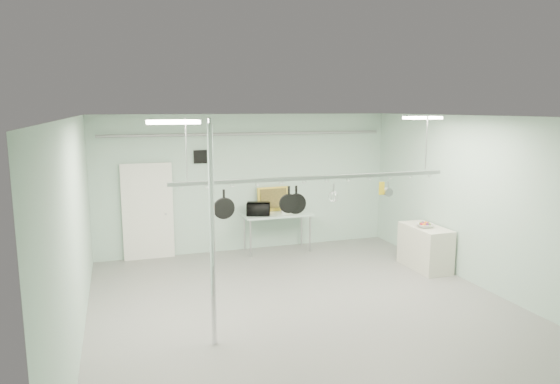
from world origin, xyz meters
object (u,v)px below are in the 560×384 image
object	(u,v)px
side_cabinet	(425,247)
skillet_right	(296,199)
pot_rack	(316,176)
fruit_bowl	(425,225)
prep_table	(277,216)
skillet_mid	(289,200)
coffee_canister	(284,209)
skillet_left	(224,204)
microwave	(258,209)
chrome_pole	(212,235)

from	to	relation	value
side_cabinet	skillet_right	bearing A→B (deg)	-161.50
pot_rack	fruit_bowl	xyz separation A→B (m)	(2.88, 1.04, -1.29)
prep_table	skillet_mid	size ratio (longest dim) A/B	3.56
side_cabinet	skillet_right	world-z (taller)	skillet_right
coffee_canister	skillet_right	bearing A→B (deg)	-105.30
skillet_right	fruit_bowl	bearing A→B (deg)	20.71
skillet_mid	skillet_left	bearing A→B (deg)	-172.40
prep_table	skillet_mid	xyz separation A→B (m)	(-0.87, -3.30, 1.03)
prep_table	side_cabinet	distance (m)	3.39
side_cabinet	microwave	distance (m)	3.75
chrome_pole	prep_table	distance (m)	4.85
fruit_bowl	skillet_mid	distance (m)	3.62
pot_rack	coffee_canister	distance (m)	3.59
skillet_right	skillet_left	bearing A→B (deg)	-177.26
pot_rack	fruit_bowl	distance (m)	3.32
chrome_pole	pot_rack	distance (m)	2.19
prep_table	fruit_bowl	size ratio (longest dim) A/B	4.73
fruit_bowl	skillet_right	bearing A→B (deg)	-162.03
chrome_pole	side_cabinet	distance (m)	5.37
skillet_right	pot_rack	bearing A→B (deg)	2.74
skillet_left	skillet_right	world-z (taller)	same
prep_table	fruit_bowl	distance (m)	3.35
coffee_canister	microwave	bearing A→B (deg)	-174.01
prep_table	skillet_mid	bearing A→B (deg)	-104.72
pot_rack	microwave	bearing A→B (deg)	91.11
chrome_pole	skillet_left	distance (m)	1.00
chrome_pole	skillet_right	xyz separation A→B (m)	(1.56, 0.90, 0.26)
pot_rack	microwave	xyz separation A→B (m)	(-0.06, 3.25, -1.18)
side_cabinet	microwave	world-z (taller)	microwave
prep_table	coffee_canister	size ratio (longest dim) A/B	8.77
skillet_left	skillet_mid	xyz separation A→B (m)	(1.07, 0.00, 0.01)
prep_table	coffee_canister	distance (m)	0.24
coffee_canister	skillet_mid	size ratio (longest dim) A/B	0.41
microwave	pot_rack	bearing A→B (deg)	110.58
chrome_pole	pot_rack	xyz separation A→B (m)	(1.90, 0.90, 0.63)
skillet_left	skillet_right	xyz separation A→B (m)	(1.20, 0.00, 0.01)
microwave	skillet_mid	distance (m)	3.38
skillet_mid	coffee_canister	bearing A→B (deg)	80.26
prep_table	coffee_canister	world-z (taller)	coffee_canister
skillet_mid	skillet_right	size ratio (longest dim) A/B	0.99
microwave	skillet_mid	bearing A→B (deg)	102.39
chrome_pole	skillet_right	distance (m)	1.82
chrome_pole	microwave	size ratio (longest dim) A/B	6.06
prep_table	skillet_right	xyz separation A→B (m)	(-0.74, -3.30, 1.02)
microwave	fruit_bowl	world-z (taller)	microwave
prep_table	fruit_bowl	bearing A→B (deg)	-42.30
pot_rack	microwave	size ratio (longest dim) A/B	9.08
microwave	skillet_right	xyz separation A→B (m)	(-0.28, -3.25, 0.81)
coffee_canister	prep_table	bearing A→B (deg)	-172.81
prep_table	skillet_mid	distance (m)	3.56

